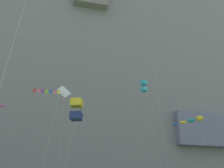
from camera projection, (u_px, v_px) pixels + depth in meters
cliff_face at (82, 67)px, 76.68m from camera, size 180.00×26.84×77.44m
kite_windsock_mid_right at (192, 120)px, 41.52m from camera, size 4.31×5.57×15.65m
kite_diamond_high_center at (64, 95)px, 38.86m from camera, size 2.05×3.34×19.15m
kite_box_low_center at (76, 110)px, 27.33m from camera, size 2.88×5.46×13.14m
kite_delta_low_right at (148, 4)px, 42.33m from camera, size 1.82×6.34×33.29m
kite_banner_upper_left at (46, 98)px, 35.14m from camera, size 3.55×5.42×17.20m
kite_box_near_cliff at (144, 86)px, 48.52m from camera, size 3.03×3.31×23.59m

